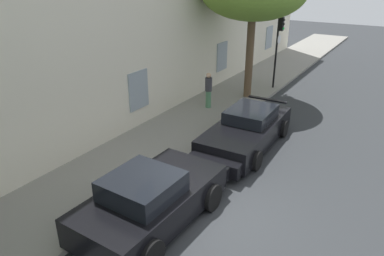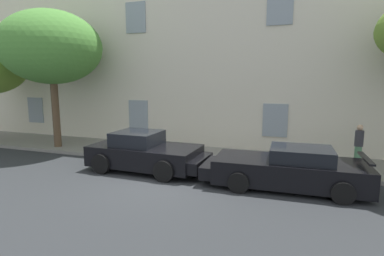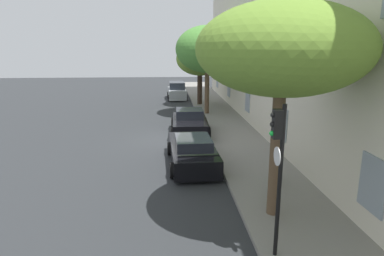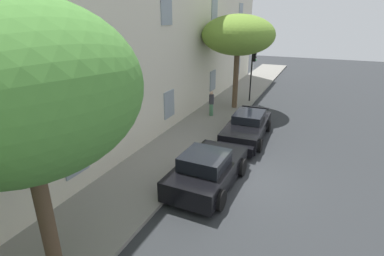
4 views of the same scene
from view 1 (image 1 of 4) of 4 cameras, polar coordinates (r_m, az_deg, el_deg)
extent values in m
plane|color=#2B2D30|center=(9.78, 3.08, -13.60)|extent=(80.00, 80.00, 0.00)
cube|color=gray|center=(11.63, -13.10, -7.18)|extent=(60.00, 3.14, 0.14)
cube|color=#8C99A3|center=(14.32, -8.39, 5.88)|extent=(1.10, 0.06, 1.50)
cube|color=#8C99A3|center=(19.97, 4.73, 11.13)|extent=(1.10, 0.06, 1.50)
cube|color=#8C99A3|center=(26.28, 12.00, 13.74)|extent=(1.10, 0.06, 1.50)
cube|color=black|center=(9.30, -6.33, -11.52)|extent=(4.17, 2.08, 0.75)
cube|color=black|center=(8.76, -7.81, -9.06)|extent=(1.69, 1.63, 0.52)
cube|color=black|center=(10.57, -0.06, -7.26)|extent=(1.28, 1.85, 0.41)
cylinder|color=black|center=(10.77, -6.09, -7.47)|extent=(0.74, 0.26, 0.74)
cylinder|color=black|center=(9.81, 3.12, -10.80)|extent=(0.74, 0.26, 0.74)
cylinder|color=black|center=(9.31, -16.31, -14.04)|extent=(0.74, 0.26, 0.74)
cylinder|color=black|center=(8.18, -6.53, -19.25)|extent=(0.74, 0.26, 0.74)
cube|color=black|center=(13.20, 8.52, -0.67)|extent=(4.75, 2.01, 0.76)
cube|color=black|center=(13.28, 9.24, 2.20)|extent=(1.92, 1.55, 0.42)
cube|color=black|center=(11.53, 4.62, -4.77)|extent=(1.46, 1.75, 0.42)
cube|color=black|center=(14.88, 11.79, 4.42)|extent=(0.21, 1.58, 0.06)
cylinder|color=black|center=(11.79, 9.98, -5.05)|extent=(0.65, 0.26, 0.65)
cylinder|color=black|center=(12.44, 1.96, -3.06)|extent=(0.65, 0.26, 0.65)
cylinder|color=black|center=(14.30, 14.11, -0.10)|extent=(0.65, 0.26, 0.65)
cylinder|color=black|center=(14.84, 7.27, 1.34)|extent=(0.65, 0.26, 0.65)
cylinder|color=brown|center=(17.75, 9.02, 11.09)|extent=(0.36, 0.36, 3.99)
cylinder|color=black|center=(19.47, 13.06, 11.51)|extent=(0.10, 0.10, 3.73)
cube|color=black|center=(19.19, 13.86, 15.57)|extent=(0.22, 0.20, 0.66)
sphere|color=black|center=(19.13, 14.25, 16.15)|extent=(0.12, 0.12, 0.12)
sphere|color=black|center=(19.15, 14.18, 15.53)|extent=(0.12, 0.12, 0.12)
sphere|color=green|center=(19.18, 14.12, 14.91)|extent=(0.12, 0.12, 0.12)
cylinder|color=white|center=(19.31, 13.53, 13.39)|extent=(0.44, 0.02, 0.44)
cylinder|color=#4C7F59|center=(16.45, 2.58, 4.54)|extent=(0.35, 0.35, 0.78)
cylinder|color=#333338|center=(16.24, 2.62, 6.84)|extent=(0.44, 0.44, 0.60)
sphere|color=tan|center=(16.12, 2.65, 8.27)|extent=(0.22, 0.22, 0.22)
camera|label=2|loc=(12.71, 55.21, 2.18)|focal=28.47mm
camera|label=3|loc=(25.34, 25.24, 19.75)|focal=31.10mm
camera|label=4|loc=(3.73, -126.17, -10.03)|focal=27.47mm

